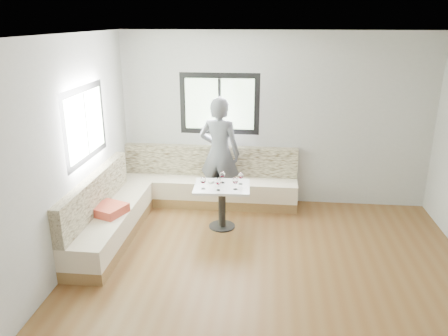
# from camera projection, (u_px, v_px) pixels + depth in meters

# --- Properties ---
(room) EXTENTS (5.01, 5.01, 2.81)m
(room) POSITION_uv_depth(u_px,v_px,m) (268.00, 168.00, 4.79)
(room) COLOR brown
(room) RESTS_ON ground
(banquette) EXTENTS (2.90, 2.80, 0.95)m
(banquette) POSITION_uv_depth(u_px,v_px,m) (169.00, 198.00, 6.75)
(banquette) COLOR olive
(banquette) RESTS_ON ground
(table) EXTENTS (0.84, 0.67, 0.66)m
(table) POSITION_uv_depth(u_px,v_px,m) (222.00, 196.00, 6.39)
(table) COLOR black
(table) RESTS_ON ground
(person) EXTENTS (0.75, 0.58, 1.83)m
(person) POSITION_uv_depth(u_px,v_px,m) (220.00, 153.00, 6.99)
(person) COLOR #4B4D53
(person) RESTS_ON ground
(olive_ramekin) EXTENTS (0.09, 0.09, 0.04)m
(olive_ramekin) POSITION_uv_depth(u_px,v_px,m) (211.00, 182.00, 6.45)
(olive_ramekin) COLOR white
(olive_ramekin) RESTS_ON table
(wine_glass_a) EXTENTS (0.08, 0.08, 0.18)m
(wine_glass_a) POSITION_uv_depth(u_px,v_px,m) (203.00, 181.00, 6.18)
(wine_glass_a) COLOR white
(wine_glass_a) RESTS_ON table
(wine_glass_b) EXTENTS (0.08, 0.08, 0.18)m
(wine_glass_b) POSITION_uv_depth(u_px,v_px,m) (218.00, 182.00, 6.13)
(wine_glass_b) COLOR white
(wine_glass_b) RESTS_ON table
(wine_glass_c) EXTENTS (0.08, 0.08, 0.18)m
(wine_glass_c) POSITION_uv_depth(u_px,v_px,m) (235.00, 181.00, 6.16)
(wine_glass_c) COLOR white
(wine_glass_c) RESTS_ON table
(wine_glass_d) EXTENTS (0.08, 0.08, 0.18)m
(wine_glass_d) POSITION_uv_depth(u_px,v_px,m) (222.00, 175.00, 6.41)
(wine_glass_d) COLOR white
(wine_glass_d) RESTS_ON table
(wine_glass_e) EXTENTS (0.08, 0.08, 0.18)m
(wine_glass_e) POSITION_uv_depth(u_px,v_px,m) (241.00, 176.00, 6.36)
(wine_glass_e) COLOR white
(wine_glass_e) RESTS_ON table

